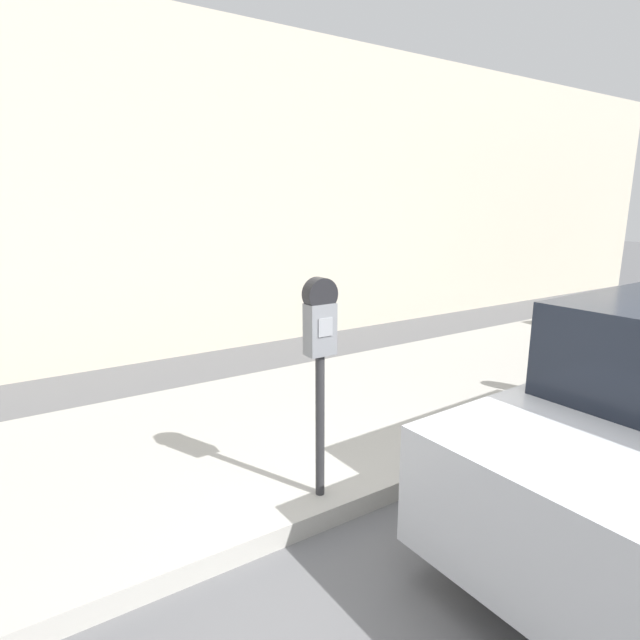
# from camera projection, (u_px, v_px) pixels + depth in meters

# --- Properties ---
(ground_plane) EXTENTS (60.00, 60.00, 0.00)m
(ground_plane) POSITION_uv_depth(u_px,v_px,m) (458.00, 582.00, 2.87)
(ground_plane) COLOR slate
(sidewalk) EXTENTS (24.00, 2.80, 0.15)m
(sidewalk) POSITION_uv_depth(u_px,v_px,m) (278.00, 430.00, 4.66)
(sidewalk) COLOR #ADAAA3
(sidewalk) RESTS_ON ground_plane
(building_facade) EXTENTS (24.00, 0.30, 4.61)m
(building_facade) POSITION_uv_depth(u_px,v_px,m) (165.00, 191.00, 6.75)
(building_facade) COLOR beige
(building_facade) RESTS_ON ground_plane
(parking_meter) EXTENTS (0.22, 0.13, 1.53)m
(parking_meter) POSITION_uv_depth(u_px,v_px,m) (320.00, 344.00, 3.25)
(parking_meter) COLOR #2D2D30
(parking_meter) RESTS_ON sidewalk
(fire_hydrant) EXTENTS (0.22, 0.22, 0.82)m
(fire_hydrant) POSITION_uv_depth(u_px,v_px,m) (576.00, 361.00, 5.11)
(fire_hydrant) COLOR #999EA3
(fire_hydrant) RESTS_ON sidewalk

